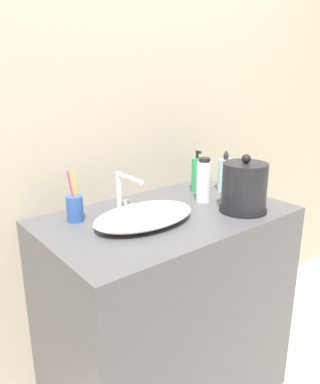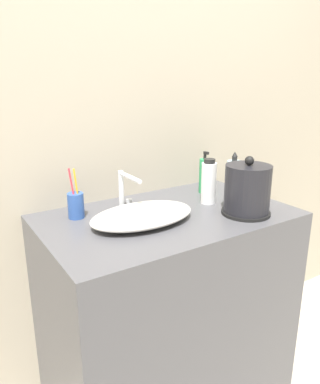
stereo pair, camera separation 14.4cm
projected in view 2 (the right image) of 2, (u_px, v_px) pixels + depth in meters
The scene contains 9 objects.
wall_back at pixel (128, 110), 1.64m from camera, with size 6.00×0.04×2.60m.
vanity_counter at pixel (168, 312), 1.63m from camera, with size 1.00×0.61×0.91m.
sink_basin at pixel (143, 215), 1.40m from camera, with size 0.41×0.25×0.06m.
faucet at pixel (125, 188), 1.50m from camera, with size 0.06×0.17×0.17m.
electric_kettle at pixel (247, 191), 1.47m from camera, with size 0.19×0.19×0.24m.
toothbrush_cup at pixel (76, 205), 1.45m from camera, with size 0.06×0.06×0.20m.
lotion_bottle at pixel (204, 175), 1.75m from camera, with size 0.05×0.05×0.20m.
shampoo_bottle at pixel (234, 176), 1.75m from camera, with size 0.07×0.07×0.20m.
mouthwash_bottle at pixel (209, 182), 1.61m from camera, with size 0.06×0.06×0.20m.
Camera 2 is at (-0.79, -0.86, 1.44)m, focal length 35.00 mm.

